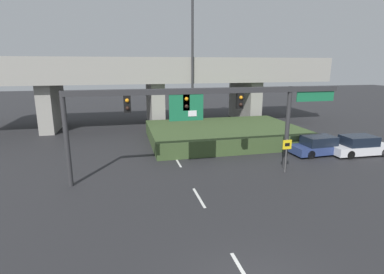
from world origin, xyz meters
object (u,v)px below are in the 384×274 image
object	(u,v)px
highway_light_pole_near	(192,42)
parked_sedan_near_right	(320,146)
parked_sedan_mid_right	(359,146)
speed_limit_sign	(286,151)
signal_gantry	(205,105)

from	to	relation	value
highway_light_pole_near	parked_sedan_near_right	bearing A→B (deg)	-54.08
parked_sedan_near_right	parked_sedan_mid_right	xyz separation A→B (m)	(2.90, -0.77, 0.02)
highway_light_pole_near	parked_sedan_near_right	size ratio (longest dim) A/B	3.73
parked_sedan_mid_right	highway_light_pole_near	bearing A→B (deg)	134.44
speed_limit_sign	parked_sedan_near_right	world-z (taller)	speed_limit_sign
parked_sedan_near_right	parked_sedan_mid_right	size ratio (longest dim) A/B	0.96
highway_light_pole_near	parked_sedan_mid_right	world-z (taller)	highway_light_pole_near
speed_limit_sign	parked_sedan_mid_right	bearing A→B (deg)	16.40
signal_gantry	speed_limit_sign	size ratio (longest dim) A/B	7.66
parked_sedan_mid_right	signal_gantry	bearing A→B (deg)	-172.00
signal_gantry	speed_limit_sign	xyz separation A→B (m)	(5.17, -0.75, -2.98)
signal_gantry	speed_limit_sign	distance (m)	6.01
parked_sedan_near_right	signal_gantry	bearing A→B (deg)	-169.44
parked_sedan_near_right	parked_sedan_mid_right	distance (m)	3.00
highway_light_pole_near	parked_sedan_mid_right	bearing A→B (deg)	-46.98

